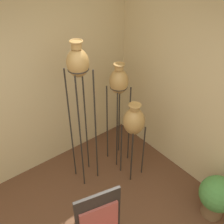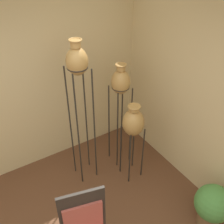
% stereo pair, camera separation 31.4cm
% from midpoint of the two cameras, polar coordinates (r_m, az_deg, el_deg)
% --- Properties ---
extents(wall_back, '(8.12, 0.06, 2.70)m').
position_cam_midpoint_polar(wall_back, '(3.65, -20.89, 3.83)').
color(wall_back, '#D1B784').
rests_on(wall_back, ground_plane).
extents(vase_stand_tall, '(0.26, 0.26, 2.12)m').
position_cam_midpoint_polar(vase_stand_tall, '(3.10, -4.61, 9.41)').
color(vase_stand_tall, '#28231E').
rests_on(vase_stand_tall, ground_plane).
extents(vase_stand_medium, '(0.26, 0.26, 1.67)m').
position_cam_midpoint_polar(vase_stand_medium, '(3.57, 4.42, 5.81)').
color(vase_stand_medium, '#28231E').
rests_on(vase_stand_medium, ground_plane).
extents(vase_stand_short, '(0.30, 0.30, 1.25)m').
position_cam_midpoint_polar(vase_stand_short, '(3.53, 7.20, -2.54)').
color(vase_stand_short, '#28231E').
rests_on(vase_stand_short, ground_plane).
extents(potted_plant, '(0.46, 0.46, 0.62)m').
position_cam_midpoint_polar(potted_plant, '(3.64, 23.54, -18.26)').
color(potted_plant, brown).
rests_on(potted_plant, ground_plane).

